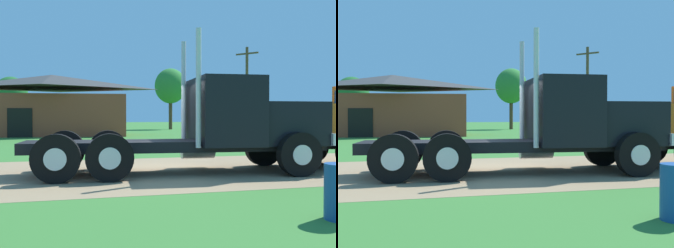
% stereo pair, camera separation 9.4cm
% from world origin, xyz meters
% --- Properties ---
extents(ground_plane, '(200.00, 200.00, 0.00)m').
position_xyz_m(ground_plane, '(0.00, 0.00, 0.00)').
color(ground_plane, '#397730').
extents(dirt_track, '(120.00, 6.76, 0.01)m').
position_xyz_m(dirt_track, '(0.00, 0.00, 0.00)').
color(dirt_track, '#997D5A').
rests_on(dirt_track, ground_plane).
extents(truck_foreground_white, '(8.43, 3.18, 3.82)m').
position_xyz_m(truck_foreground_white, '(2.11, -0.64, 1.27)').
color(truck_foreground_white, black).
rests_on(truck_foreground_white, ground_plane).
extents(shed_building, '(13.49, 8.30, 5.07)m').
position_xyz_m(shed_building, '(-3.38, 23.11, 2.45)').
color(shed_building, '#97402A').
rests_on(shed_building, ground_plane).
extents(utility_pole_near, '(1.52, 1.78, 8.00)m').
position_xyz_m(utility_pole_near, '(13.99, 22.22, 4.25)').
color(utility_pole_near, brown).
rests_on(utility_pole_near, ground_plane).
extents(tree_mid, '(4.12, 4.12, 6.47)m').
position_xyz_m(tree_mid, '(-8.88, 40.13, 4.19)').
color(tree_mid, '#513823').
rests_on(tree_mid, ground_plane).
extents(tree_right, '(3.92, 3.92, 7.51)m').
position_xyz_m(tree_right, '(10.20, 35.60, 5.32)').
color(tree_right, '#513823').
rests_on(tree_right, ground_plane).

